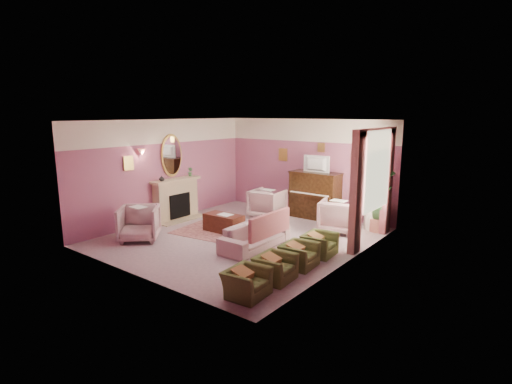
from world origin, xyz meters
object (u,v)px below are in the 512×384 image
Objects in this scene: floral_armchair_left at (267,202)px; sofa at (255,231)px; piano at (315,196)px; television at (315,163)px; olive_chair_b at (275,263)px; floral_armchair_right at (338,214)px; side_table at (374,216)px; coffee_table at (224,223)px; olive_chair_d at (319,241)px; floral_armchair_front at (139,222)px; olive_chair_c at (299,251)px; olive_chair_a at (247,278)px.

sofa is at bearing -59.86° from floral_armchair_left.
television is (0.00, -0.05, 0.95)m from piano.
sofa is at bearing -85.75° from television.
sofa reaches higher than olive_chair_b.
side_table is (0.63, 0.80, -0.11)m from floral_armchair_right.
piano reaches higher than olive_chair_b.
olive_chair_d reaches higher than coffee_table.
side_table is at bearing -1.55° from piano.
olive_chair_d is (3.86, 1.72, -0.15)m from floral_armchair_front.
olive_chair_b is at bearing -52.16° from floral_armchair_left.
piano reaches higher than floral_armchair_front.
coffee_table is 2.08m from floral_armchair_front.
side_table is at bearing 41.16° from coffee_table.
floral_armchair_right is at bearing -34.88° from television.
coffee_table is at bearing -91.45° from floral_armchair_left.
floral_armchair_front is at bearing -117.78° from television.
olive_chair_c is 0.82m from olive_chair_d.
side_table is (2.88, 0.74, -0.11)m from floral_armchair_left.
olive_chair_c is (3.86, 0.90, -0.15)m from floral_armchair_front.
sofa is (1.37, -0.47, 0.15)m from coffee_table.
floral_armchair_front is (-2.49, -1.27, 0.08)m from sofa.
olive_chair_d is (0.00, 2.46, 0.00)m from olive_chair_a.
floral_armchair_right is 1.27× the size of olive_chair_b.
sofa is (0.23, -3.08, -0.28)m from piano.
sofa reaches higher than side_table.
sofa is 2.02× the size of floral_armchair_right.
coffee_table is 1.10× the size of floral_armchair_right.
floral_armchair_front is (-2.26, -4.35, -0.19)m from piano.
side_table is at bearing 62.76° from sofa.
piano reaches higher than floral_armchair_right.
olive_chair_d is (0.44, -1.77, -0.15)m from floral_armchair_right.
sofa is at bearing 165.07° from olive_chair_c.
floral_armchair_front is (-2.26, -4.30, -1.14)m from television.
sofa is at bearing 27.01° from floral_armchair_front.
piano is at bearing 110.50° from olive_chair_b.
olive_chair_c is at bearing 13.19° from floral_armchair_front.
sofa is 1.42m from olive_chair_c.
olive_chair_d is at bearing -94.23° from side_table.
piano is 4.56m from olive_chair_b.
piano reaches higher than olive_chair_d.
floral_armchair_left is 1.27× the size of olive_chair_c.
coffee_table is 1.46m from sofa.
floral_armchair_left is at bearing 135.49° from olive_chair_c.
floral_armchair_left is 1.27× the size of olive_chair_a.
floral_armchair_left is 1.00× the size of floral_armchair_right.
floral_armchair_front is at bearing -122.76° from coffee_table.
television is 3.27m from sofa.
television reaches higher than olive_chair_c.
floral_armchair_left is 5.07m from olive_chair_a.
piano is 1.96× the size of olive_chair_c.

